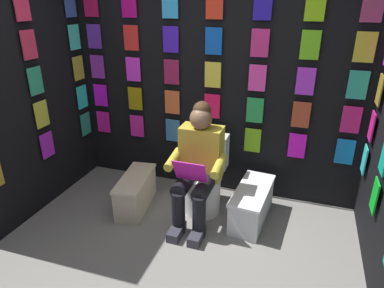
% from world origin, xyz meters
% --- Properties ---
extents(display_wall_back, '(3.23, 0.14, 2.42)m').
position_xyz_m(display_wall_back, '(0.00, -1.73, 1.21)').
color(display_wall_back, black).
rests_on(display_wall_back, ground).
extents(display_wall_right, '(0.14, 1.68, 2.42)m').
position_xyz_m(display_wall_right, '(1.61, -0.84, 1.21)').
color(display_wall_right, black).
rests_on(display_wall_right, ground).
extents(toilet, '(0.41, 0.55, 0.77)m').
position_xyz_m(toilet, '(-0.05, -1.23, 0.33)').
color(toilet, white).
rests_on(toilet, ground).
extents(person_reading, '(0.52, 0.68, 1.19)m').
position_xyz_m(person_reading, '(-0.05, -1.01, 0.60)').
color(person_reading, gold).
rests_on(person_reading, ground).
extents(comic_longbox_near, '(0.36, 0.75, 0.35)m').
position_xyz_m(comic_longbox_near, '(-0.56, -1.17, 0.18)').
color(comic_longbox_near, silver).
rests_on(comic_longbox_near, ground).
extents(comic_longbox_far, '(0.36, 0.71, 0.36)m').
position_xyz_m(comic_longbox_far, '(0.63, -1.00, 0.18)').
color(comic_longbox_far, beige).
rests_on(comic_longbox_far, ground).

